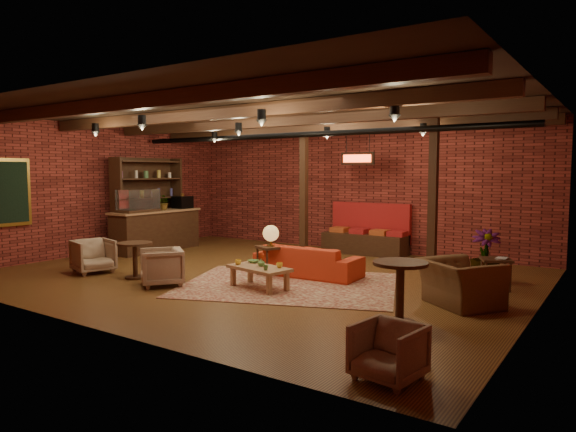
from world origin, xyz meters
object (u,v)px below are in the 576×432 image
Objects in this scene: side_table_lamp at (271,237)px; side_table_book at (496,261)px; coffee_table at (259,269)px; armchair_far at (388,349)px; plant_tall at (487,204)px; round_table_left at (135,254)px; armchair_b at (162,265)px; round_table_right at (400,283)px; armchair_a at (93,254)px; armchair_right at (461,276)px; sofa at (308,261)px.

side_table_lamp reaches higher than side_table_book.
coffee_table reaches higher than armchair_far.
coffee_table is 4.41m from plant_tall.
armchair_b is (0.90, -0.15, -0.10)m from round_table_left.
armchair_a is at bearing -179.02° from round_table_right.
armchair_right is 1.49m from side_table_book.
armchair_right reaches higher than sofa.
side_table_book is at bearing 68.50° from armchair_b.
armchair_right reaches higher than armchair_a.
round_table_left is 1.11× the size of armchair_far.
armchair_b reaches higher than side_table_book.
side_table_lamp is 1.61× the size of armchair_far.
armchair_far is at bearing -87.58° from armchair_a.
armchair_b is 5.89m from side_table_book.
coffee_table is 1.14× the size of armchair_right.
side_table_lamp is 1.36× the size of armchair_b.
side_table_book is (3.43, 2.26, 0.15)m from coffee_table.
round_table_right reaches higher than armchair_far.
armchair_a is 7.69m from side_table_book.
armchair_b is 0.68× the size of armchair_right.
armchair_b is 5.30m from armchair_far.
armchair_a is 2.03m from armchair_b.
armchair_far is at bearing 130.49° from armchair_right.
armchair_b is at bearing -178.13° from round_table_right.
round_table_left is at bearing -68.16° from armchair_a.
round_table_left is (-2.51, -0.62, 0.12)m from coffee_table.
side_table_lamp is at bearing -45.30° from armchair_a.
armchair_b reaches higher than round_table_left.
side_table_book is 1.20m from plant_tall.
coffee_table is at bearing 82.14° from sofa.
armchair_b is at bearing 170.22° from armchair_far.
plant_tall is (-0.33, 5.37, 1.13)m from armchair_far.
side_table_lamp is 1.45× the size of round_table_left.
round_table_right reaches higher than round_table_left.
armchair_a reaches higher than coffee_table.
round_table_right is at bearing -73.17° from armchair_a.
side_table_lamp is 2.15m from armchair_b.
armchair_b is (-1.61, -0.77, 0.02)m from coffee_table.
armchair_a reaches higher than side_table_book.
round_table_left is 0.93× the size of armchair_a.
round_table_left is 0.64× the size of armchair_right.
armchair_a is at bearing 49.55° from armchair_right.
armchair_far is (7.07, -1.69, -0.06)m from armchair_a.
armchair_a is 6.48m from round_table_right.
armchair_right is (3.71, -0.21, -0.29)m from side_table_lamp.
side_table_lamp is at bearing -162.12° from side_table_book.
side_table_book is (3.91, 1.26, -0.26)m from side_table_lamp.
sofa is at bearing 37.32° from round_table_left.
plant_tall is at bearing -154.70° from sofa.
round_table_right is at bearing 116.83° from armchair_far.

